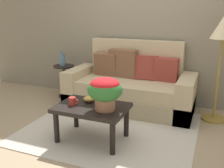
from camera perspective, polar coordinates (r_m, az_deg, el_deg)
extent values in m
plane|color=tan|center=(3.49, -0.38, -10.04)|extent=(14.00, 14.00, 0.00)
cube|color=gray|center=(4.42, 6.47, 13.27)|extent=(6.40, 0.12, 2.65)
cube|color=beige|center=(3.51, -0.19, -9.77)|extent=(2.20, 1.89, 0.01)
cube|color=tan|center=(4.15, 3.74, -3.77)|extent=(2.00, 0.87, 0.26)
cube|color=tan|center=(4.06, 3.70, -0.77)|extent=(1.54, 0.78, 0.21)
cube|color=tan|center=(4.34, 5.36, 4.25)|extent=(1.54, 0.16, 0.84)
cube|color=tan|center=(4.44, -7.12, -0.20)|extent=(0.23, 0.87, 0.60)
cube|color=tan|center=(3.93, 16.16, -2.92)|extent=(0.23, 0.87, 0.60)
cube|color=#93382D|center=(4.15, 7.33, 3.70)|extent=(0.40, 0.23, 0.39)
cube|color=#93382D|center=(4.07, 11.93, 3.13)|extent=(0.37, 0.19, 0.37)
cube|color=brown|center=(4.34, -1.22, 4.45)|extent=(0.39, 0.23, 0.41)
cube|color=brown|center=(4.23, 2.52, 4.60)|extent=(0.47, 0.21, 0.46)
cylinder|color=black|center=(3.15, -12.23, -9.46)|extent=(0.06, 0.06, 0.40)
cylinder|color=black|center=(2.84, 0.11, -12.03)|extent=(0.06, 0.06, 0.40)
cylinder|color=black|center=(3.51, -8.01, -6.54)|extent=(0.06, 0.06, 0.40)
cylinder|color=black|center=(3.23, 3.20, -8.44)|extent=(0.06, 0.06, 0.40)
cube|color=black|center=(3.08, -4.50, -5.28)|extent=(0.84, 0.58, 0.05)
cylinder|color=black|center=(4.83, -10.34, -2.58)|extent=(0.24, 0.24, 0.03)
cylinder|color=black|center=(4.75, -10.50, 0.59)|extent=(0.04, 0.04, 0.53)
cylinder|color=black|center=(4.68, -10.68, 3.89)|extent=(0.37, 0.37, 0.03)
cylinder|color=olive|center=(4.05, 21.55, -7.15)|extent=(0.34, 0.34, 0.03)
cylinder|color=olive|center=(3.87, 22.43, 0.84)|extent=(0.03, 0.03, 1.14)
cone|color=beige|center=(3.76, 23.64, 11.62)|extent=(0.34, 0.34, 0.32)
cylinder|color=#A36B4C|center=(2.92, -1.55, -4.29)|extent=(0.23, 0.23, 0.15)
ellipsoid|color=#337533|center=(2.87, -1.57, -1.29)|extent=(0.40, 0.40, 0.26)
ellipsoid|color=red|center=(2.85, -1.58, -0.05)|extent=(0.34, 0.34, 0.14)
cylinder|color=red|center=(3.11, -8.80, -3.76)|extent=(0.08, 0.08, 0.09)
torus|color=red|center=(3.09, -7.94, -3.89)|extent=(0.06, 0.01, 0.06)
cylinder|color=gold|center=(3.20, -5.05, -3.77)|extent=(0.05, 0.05, 0.02)
ellipsoid|color=gold|center=(3.19, -5.07, -3.27)|extent=(0.15, 0.15, 0.07)
cylinder|color=slate|center=(4.66, -10.99, 5.24)|extent=(0.11, 0.11, 0.20)
cylinder|color=slate|center=(4.64, -11.07, 6.82)|extent=(0.05, 0.05, 0.07)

